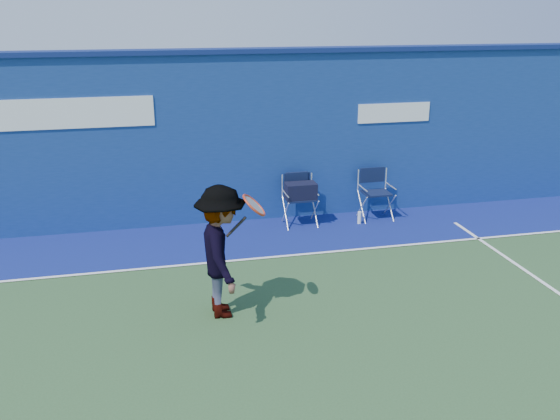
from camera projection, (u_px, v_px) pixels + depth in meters
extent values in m
plane|color=#2C4D29|center=(252.00, 385.00, 6.21)|extent=(80.00, 80.00, 0.00)
cube|color=navy|center=(199.00, 141.00, 10.52)|extent=(24.00, 0.40, 3.00)
cube|color=navy|center=(195.00, 51.00, 10.02)|extent=(24.00, 0.50, 0.08)
cube|color=white|center=(11.00, 116.00, 9.50)|extent=(4.50, 0.02, 0.50)
cube|color=white|center=(394.00, 113.00, 10.95)|extent=(1.40, 0.02, 0.35)
cube|color=navy|center=(209.00, 241.00, 9.99)|extent=(24.00, 1.80, 0.01)
cube|color=white|center=(215.00, 262.00, 9.15)|extent=(24.00, 0.06, 0.01)
cube|color=#0E1635|center=(300.00, 199.00, 10.61)|extent=(0.48, 0.41, 0.03)
cube|color=silver|center=(297.00, 184.00, 10.77)|extent=(0.55, 0.02, 0.40)
cube|color=#0E1635|center=(297.00, 180.00, 10.74)|extent=(0.48, 0.03, 0.28)
cube|color=black|center=(301.00, 191.00, 10.53)|extent=(0.55, 0.32, 0.30)
cube|color=#0E1635|center=(297.00, 178.00, 10.73)|extent=(0.40, 0.06, 0.22)
cube|color=#0E1635|center=(376.00, 193.00, 10.92)|extent=(0.49, 0.41, 0.03)
cube|color=silver|center=(372.00, 179.00, 11.08)|extent=(0.55, 0.02, 0.40)
cube|color=#0E1635|center=(372.00, 175.00, 11.05)|extent=(0.49, 0.03, 0.28)
cylinder|color=white|center=(359.00, 218.00, 10.78)|extent=(0.07, 0.07, 0.23)
imported|color=#EA4738|center=(221.00, 252.00, 7.38)|extent=(0.66, 1.12, 1.71)
torus|color=#B13017|center=(254.00, 205.00, 7.15)|extent=(0.35, 0.42, 0.28)
cylinder|color=gray|center=(254.00, 205.00, 7.15)|extent=(0.28, 0.35, 0.22)
cylinder|color=black|center=(236.00, 227.00, 7.14)|extent=(0.26, 0.09, 0.27)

